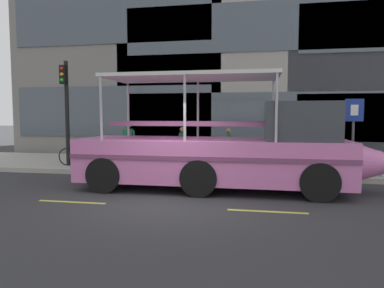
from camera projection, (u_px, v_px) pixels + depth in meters
name	position (u px, v px, depth m)	size (l,w,h in m)	color
ground_plane	(173.00, 198.00, 9.24)	(120.00, 120.00, 0.00)	#333335
sidewalk	(205.00, 165.00, 14.72)	(32.00, 4.80, 0.18)	#A8A59E
curb_edge	(194.00, 175.00, 12.28)	(32.00, 0.18, 0.18)	#B2ADA3
lane_centreline	(165.00, 206.00, 8.40)	(25.80, 0.12, 0.01)	#DBD64C
curb_guardrail	(220.00, 156.00, 12.40)	(10.63, 0.09, 0.86)	gray
traffic_light_pole	(66.00, 103.00, 13.84)	(0.24, 0.46, 4.12)	black
parking_sign	(354.00, 123.00, 11.95)	(0.60, 0.12, 2.55)	#4C4F54
leaned_bicycle	(79.00, 156.00, 13.94)	(1.74, 0.46, 0.96)	black
duck_tour_boat	(230.00, 152.00, 10.27)	(9.61, 2.48, 3.34)	pink
pedestrian_near_bow	(338.00, 146.00, 12.51)	(0.29, 0.37, 1.50)	#1E2338
pedestrian_mid_left	(228.00, 144.00, 13.55)	(0.27, 0.40, 1.50)	#1E2338
pedestrian_mid_right	(183.00, 142.00, 14.22)	(0.23, 0.43, 1.53)	#1E2338
pedestrian_near_stern	(129.00, 140.00, 13.80)	(0.50, 0.24, 1.72)	#47423D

